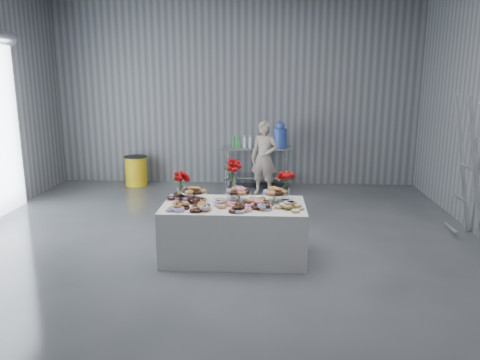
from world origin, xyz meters
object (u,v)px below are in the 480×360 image
Objects in this scene: trash_barrel at (136,171)px; stepladder at (469,168)px; display_table at (234,231)px; water_jug at (280,135)px; prep_table at (257,159)px; person at (264,158)px.

stepladder is at bearing -26.70° from trash_barrel.
display_table is at bearing -162.79° from stepladder.
display_table is 4.19m from water_jug.
stepladder reaches higher than water_jug.
trash_barrel is at bearing 153.30° from stepladder.
prep_table is 2.71m from trash_barrel.
water_jug is 0.26× the size of stepladder.
person is (0.36, 3.45, 0.38)m from display_table.
prep_table is at bearing 0.00° from trash_barrel.
stepladder is (5.95, -2.99, 0.75)m from trash_barrel.
stepladder reaches higher than person.
person is 0.70× the size of stepladder.
trash_barrel is at bearing -174.94° from person.
person is (-0.33, -0.61, -0.39)m from water_jug.
prep_table is 2.28× the size of trash_barrel.
trash_barrel is 6.70m from stepladder.
water_jug is 4.07m from stepladder.
prep_table is at bearing 87.36° from display_table.
person is 2.96m from trash_barrel.
water_jug is 0.36× the size of person.
trash_barrel is (-2.86, 0.61, -0.43)m from person.
person is at bearing -118.47° from water_jug.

